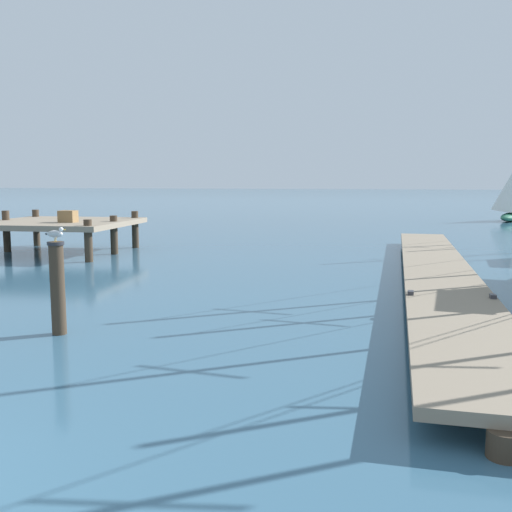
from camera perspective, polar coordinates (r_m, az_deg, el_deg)
The scene contains 5 objects.
floating_dock at distance 16.45m, azimuth 17.59°, elevation -1.37°, with size 2.27×20.93×0.53m.
pier_platform at distance 23.57m, azimuth -18.97°, elevation 3.00°, with size 5.77×5.59×1.70m.
mooring_piling at distance 11.04m, azimuth -19.13°, elevation -2.87°, with size 0.30×0.30×1.71m.
perched_seagull at distance 10.91m, azimuth -19.37°, elevation 2.13°, with size 0.38×0.18×0.27m.
distant_sailboat at distance 43.84m, azimuth 24.06°, elevation 5.65°, with size 3.09×4.59×4.18m.
Camera 1 is at (5.11, -2.89, 2.79)m, focal length 40.23 mm.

